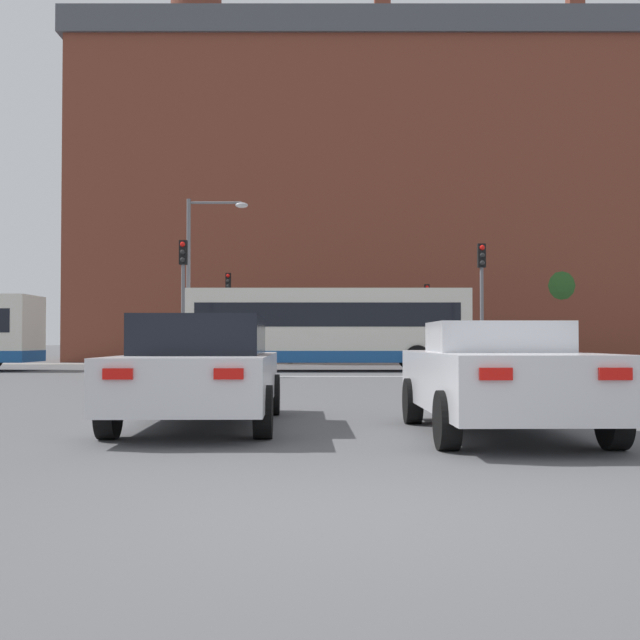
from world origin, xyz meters
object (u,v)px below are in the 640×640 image
car_roadster_right (499,377)px  bus_crossing_lead (327,327)px  street_lamp_junction (200,264)px  pedestrian_walking_east (290,343)px  car_saloon_left (202,370)px  traffic_light_far_right (427,310)px  pedestrian_waiting (136,343)px  pedestrian_walking_west (206,344)px  traffic_light_far_left (228,303)px  traffic_light_near_left (183,285)px  traffic_light_near_right (482,287)px

car_roadster_right → bus_crossing_lead: bearing=94.2°
street_lamp_junction → car_roadster_right: bearing=-72.1°
bus_crossing_lead → pedestrian_walking_east: size_ratio=5.98×
car_saloon_left → street_lamp_junction: bearing=97.4°
traffic_light_far_right → pedestrian_waiting: bearing=178.8°
street_lamp_junction → pedestrian_waiting: bearing=117.9°
car_saloon_left → pedestrian_walking_west: bearing=96.7°
pedestrian_walking_west → traffic_light_far_left: bearing=-153.8°
car_saloon_left → street_lamp_junction: size_ratio=0.73×
bus_crossing_lead → traffic_light_near_left: traffic_light_near_left is taller
pedestrian_walking_east → bus_crossing_lead: bearing=-114.2°
traffic_light_near_left → traffic_light_far_right: bearing=53.7°
pedestrian_waiting → pedestrian_walking_west: size_ratio=1.04×
traffic_light_near_left → traffic_light_far_left: size_ratio=1.00×
traffic_light_near_left → street_lamp_junction: bearing=92.7°
bus_crossing_lead → traffic_light_far_right: bearing=-30.2°
bus_crossing_lead → pedestrian_walking_west: bearing=34.4°
car_roadster_right → traffic_light_far_left: size_ratio=1.00×
traffic_light_near_right → pedestrian_walking_west: traffic_light_near_right is taller
pedestrian_walking_east → street_lamp_junction: bearing=-145.7°
traffic_light_near_right → street_lamp_junction: size_ratio=0.65×
traffic_light_near_left → pedestrian_walking_east: 14.41m
car_roadster_right → traffic_light_far_left: 30.14m
traffic_light_near_right → traffic_light_far_right: bearing=90.5°
traffic_light_near_left → traffic_light_near_right: bearing=2.8°
traffic_light_near_right → pedestrian_waiting: traffic_light_near_right is taller
pedestrian_waiting → traffic_light_far_left: bearing=108.5°
traffic_light_far_right → car_roadster_right: bearing=-95.9°
car_saloon_left → traffic_light_near_left: (-2.89, 15.28, 2.22)m
street_lamp_junction → traffic_light_far_left: bearing=88.1°
car_roadster_right → pedestrian_walking_west: 30.76m
traffic_light_near_left → traffic_light_far_left: (0.00, 12.92, 0.01)m
pedestrian_walking_east → car_roadster_right: bearing=-118.1°
traffic_light_near_right → pedestrian_walking_east: bearing=117.2°
traffic_light_near_right → street_lamp_junction: (-10.19, 4.79, 1.25)m
traffic_light_near_left → pedestrian_walking_west: 13.57m
bus_crossing_lead → street_lamp_junction: street_lamp_junction is taller
bus_crossing_lead → pedestrian_walking_west: (-5.91, 8.65, -0.68)m
traffic_light_far_right → pedestrian_walking_west: 11.07m
pedestrian_walking_east → pedestrian_walking_west: bearing=152.9°
car_roadster_right → traffic_light_near_left: bearing=111.3°
traffic_light_far_left → traffic_light_near_left: bearing=-90.0°
traffic_light_near_left → street_lamp_junction: 5.42m
street_lamp_junction → pedestrian_waiting: 10.03m
pedestrian_walking_west → bus_crossing_lead: bearing=172.7°
car_saloon_left → pedestrian_walking_west: 28.94m
car_roadster_right → traffic_light_near_right: size_ratio=1.02×
car_saloon_left → bus_crossing_lead: (1.91, 20.01, 0.92)m
street_lamp_junction → traffic_light_far_right: bearing=38.8°
car_roadster_right → street_lamp_junction: street_lamp_junction is taller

